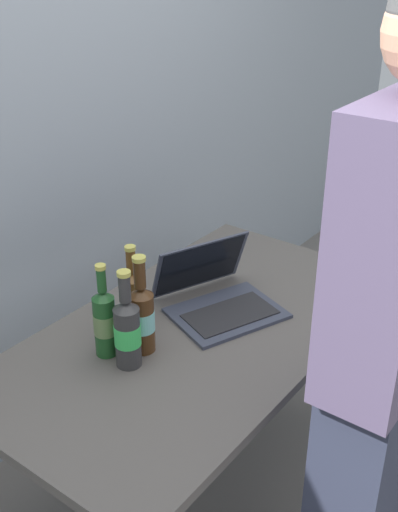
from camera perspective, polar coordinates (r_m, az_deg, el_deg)
ground_plane at (r=2.43m, az=-0.04°, el=-20.38°), size 8.00×8.00×0.00m
desk at (r=2.02m, az=-0.05°, el=-8.40°), size 1.40×0.76×0.70m
laptop at (r=2.06m, az=1.67°, el=-3.60°), size 0.44×0.43×0.21m
beer_bottle_amber at (r=1.77m, az=-6.51°, el=-6.71°), size 0.08×0.08×0.30m
beer_bottle_dark at (r=1.93m, az=-6.01°, el=-3.78°), size 0.07×0.07×0.28m
beer_bottle_brown at (r=1.82m, az=-5.21°, el=-5.43°), size 0.08×0.08×0.31m
beer_bottle_green at (r=1.82m, az=-8.53°, el=-5.82°), size 0.07×0.07×0.29m
person_figure at (r=1.57m, az=16.73°, el=-8.05°), size 0.46×0.30×1.77m
back_wall at (r=2.22m, az=-15.76°, el=13.30°), size 6.00×0.10×2.60m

